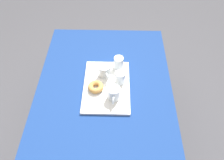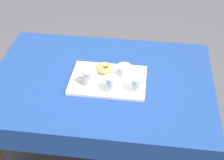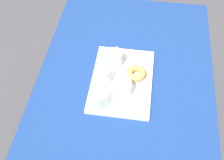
{
  "view_description": "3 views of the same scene",
  "coord_description": "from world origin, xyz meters",
  "px_view_note": "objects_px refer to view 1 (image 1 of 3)",
  "views": [
    {
      "loc": [
        -0.89,
        -0.08,
        1.95
      ],
      "look_at": [
        0.07,
        -0.05,
        0.78
      ],
      "focal_mm": 34.64,
      "sensor_mm": 36.0,
      "label": 1
    },
    {
      "loc": [
        0.27,
        -1.53,
        1.98
      ],
      "look_at": [
        0.08,
        -0.07,
        0.79
      ],
      "focal_mm": 51.54,
      "sensor_mm": 36.0,
      "label": 2
    },
    {
      "loc": [
        1.03,
        0.07,
        1.98
      ],
      "look_at": [
        0.1,
        -0.06,
        0.8
      ],
      "focal_mm": 47.01,
      "sensor_mm": 36.0,
      "label": 3
    }
  ],
  "objects_px": {
    "tea_mug_left": "(114,94)",
    "water_glass_far": "(119,63)",
    "donut_plate_left": "(96,89)",
    "water_glass_near": "(120,78)",
    "dining_table": "(104,100)",
    "sugar_donut_left": "(96,87)",
    "serving_tray": "(107,86)",
    "tea_mug_right": "(104,71)"
  },
  "relations": [
    {
      "from": "dining_table",
      "to": "tea_mug_left",
      "type": "distance_m",
      "value": 0.18
    },
    {
      "from": "tea_mug_left",
      "to": "water_glass_near",
      "type": "relative_size",
      "value": 1.35
    },
    {
      "from": "donut_plate_left",
      "to": "water_glass_near",
      "type": "bearing_deg",
      "value": -68.03
    },
    {
      "from": "water_glass_near",
      "to": "donut_plate_left",
      "type": "relative_size",
      "value": 0.83
    },
    {
      "from": "water_glass_near",
      "to": "sugar_donut_left",
      "type": "height_order",
      "value": "water_glass_near"
    },
    {
      "from": "water_glass_near",
      "to": "tea_mug_right",
      "type": "bearing_deg",
      "value": 62.33
    },
    {
      "from": "dining_table",
      "to": "water_glass_far",
      "type": "bearing_deg",
      "value": -23.96
    },
    {
      "from": "serving_tray",
      "to": "tea_mug_left",
      "type": "distance_m",
      "value": 0.13
    },
    {
      "from": "water_glass_far",
      "to": "sugar_donut_left",
      "type": "bearing_deg",
      "value": 143.71
    },
    {
      "from": "dining_table",
      "to": "water_glass_near",
      "type": "xyz_separation_m",
      "value": [
        0.08,
        -0.11,
        0.16
      ]
    },
    {
      "from": "water_glass_near",
      "to": "water_glass_far",
      "type": "height_order",
      "value": "same"
    },
    {
      "from": "tea_mug_left",
      "to": "water_glass_far",
      "type": "bearing_deg",
      "value": -6.32
    },
    {
      "from": "serving_tray",
      "to": "tea_mug_left",
      "type": "bearing_deg",
      "value": -152.73
    },
    {
      "from": "tea_mug_right",
      "to": "tea_mug_left",
      "type": "bearing_deg",
      "value": -159.69
    },
    {
      "from": "tea_mug_right",
      "to": "water_glass_near",
      "type": "height_order",
      "value": "tea_mug_right"
    },
    {
      "from": "dining_table",
      "to": "sugar_donut_left",
      "type": "height_order",
      "value": "sugar_donut_left"
    },
    {
      "from": "tea_mug_left",
      "to": "water_glass_near",
      "type": "bearing_deg",
      "value": -17.0
    },
    {
      "from": "tea_mug_right",
      "to": "donut_plate_left",
      "type": "relative_size",
      "value": 1.1
    },
    {
      "from": "tea_mug_left",
      "to": "water_glass_near",
      "type": "xyz_separation_m",
      "value": [
        0.14,
        -0.04,
        -0.0
      ]
    },
    {
      "from": "sugar_donut_left",
      "to": "water_glass_near",
      "type": "bearing_deg",
      "value": -68.03
    },
    {
      "from": "sugar_donut_left",
      "to": "dining_table",
      "type": "bearing_deg",
      "value": -103.29
    },
    {
      "from": "serving_tray",
      "to": "donut_plate_left",
      "type": "bearing_deg",
      "value": 114.8
    },
    {
      "from": "dining_table",
      "to": "tea_mug_right",
      "type": "relative_size",
      "value": 11.17
    },
    {
      "from": "tea_mug_right",
      "to": "dining_table",
      "type": "bearing_deg",
      "value": -178.81
    },
    {
      "from": "tea_mug_left",
      "to": "tea_mug_right",
      "type": "height_order",
      "value": "same"
    },
    {
      "from": "sugar_donut_left",
      "to": "water_glass_far",
      "type": "bearing_deg",
      "value": -36.29
    },
    {
      "from": "serving_tray",
      "to": "sugar_donut_left",
      "type": "xyz_separation_m",
      "value": [
        -0.03,
        0.07,
        0.03
      ]
    },
    {
      "from": "tea_mug_right",
      "to": "sugar_donut_left",
      "type": "bearing_deg",
      "value": 157.34
    },
    {
      "from": "tea_mug_left",
      "to": "water_glass_far",
      "type": "relative_size",
      "value": 1.35
    },
    {
      "from": "sugar_donut_left",
      "to": "serving_tray",
      "type": "bearing_deg",
      "value": -65.2
    },
    {
      "from": "dining_table",
      "to": "sugar_donut_left",
      "type": "xyz_separation_m",
      "value": [
        0.01,
        0.06,
        0.14
      ]
    },
    {
      "from": "tea_mug_left",
      "to": "water_glass_far",
      "type": "height_order",
      "value": "tea_mug_left"
    },
    {
      "from": "tea_mug_left",
      "to": "donut_plate_left",
      "type": "xyz_separation_m",
      "value": [
        0.07,
        0.13,
        -0.04
      ]
    },
    {
      "from": "tea_mug_right",
      "to": "water_glass_near",
      "type": "relative_size",
      "value": 1.32
    },
    {
      "from": "dining_table",
      "to": "serving_tray",
      "type": "bearing_deg",
      "value": -19.75
    },
    {
      "from": "serving_tray",
      "to": "tea_mug_right",
      "type": "bearing_deg",
      "value": 11.93
    },
    {
      "from": "sugar_donut_left",
      "to": "tea_mug_right",
      "type": "bearing_deg",
      "value": -22.66
    },
    {
      "from": "serving_tray",
      "to": "water_glass_near",
      "type": "xyz_separation_m",
      "value": [
        0.03,
        -0.09,
        0.05
      ]
    },
    {
      "from": "tea_mug_right",
      "to": "sugar_donut_left",
      "type": "distance_m",
      "value": 0.14
    },
    {
      "from": "tea_mug_left",
      "to": "donut_plate_left",
      "type": "distance_m",
      "value": 0.15
    },
    {
      "from": "dining_table",
      "to": "tea_mug_right",
      "type": "height_order",
      "value": "tea_mug_right"
    },
    {
      "from": "dining_table",
      "to": "water_glass_far",
      "type": "distance_m",
      "value": 0.29
    }
  ]
}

